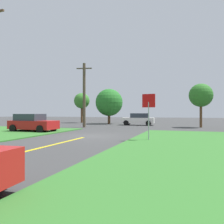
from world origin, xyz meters
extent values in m
plane|color=#3D3D3D|center=(0.00, 0.00, 0.00)|extent=(120.00, 120.00, 0.00)
cube|color=yellow|center=(0.00, -8.00, 0.01)|extent=(0.20, 14.00, 0.01)
cylinder|color=#9EA0A8|center=(4.65, -1.34, 1.21)|extent=(0.07, 0.07, 2.41)
cube|color=red|center=(4.65, -1.34, 2.50)|extent=(0.83, 0.19, 0.84)
cube|color=red|center=(-6.26, 1.70, 0.64)|extent=(4.32, 2.06, 0.76)
cube|color=#2D3842|center=(-6.67, 1.71, 1.32)|extent=(2.40, 1.77, 0.60)
cylinder|color=black|center=(-4.79, 2.61, 0.34)|extent=(0.69, 0.24, 0.68)
cylinder|color=black|center=(-4.84, 0.71, 0.34)|extent=(0.69, 0.24, 0.68)
cylinder|color=black|center=(-7.69, 2.69, 0.34)|extent=(0.69, 0.24, 0.68)
cylinder|color=black|center=(-7.74, 0.80, 0.34)|extent=(0.69, 0.24, 0.68)
cube|color=white|center=(0.54, 14.88, 0.64)|extent=(4.46, 2.12, 0.76)
cube|color=#2D3842|center=(0.79, 14.90, 1.32)|extent=(2.50, 1.76, 0.60)
cylinder|color=black|center=(-0.87, 13.89, 0.34)|extent=(0.69, 0.27, 0.68)
cylinder|color=black|center=(-0.99, 15.67, 0.34)|extent=(0.69, 0.27, 0.68)
cylinder|color=black|center=(2.08, 14.10, 0.34)|extent=(0.69, 0.27, 0.68)
cylinder|color=black|center=(1.95, 15.87, 0.34)|extent=(0.69, 0.27, 0.68)
cylinder|color=brown|center=(-4.51, 8.56, 3.75)|extent=(0.33, 0.33, 7.49)
cube|color=brown|center=(-4.51, 8.56, 6.89)|extent=(1.78, 0.50, 0.12)
cylinder|color=brown|center=(-9.88, 18.87, 1.32)|extent=(0.36, 0.36, 2.64)
sphere|color=#377D2A|center=(-9.88, 18.87, 3.69)|extent=(2.61, 2.61, 2.61)
cylinder|color=brown|center=(8.42, 12.70, 1.33)|extent=(0.29, 0.29, 2.66)
sphere|color=#2E7325|center=(8.42, 12.70, 3.74)|extent=(2.70, 2.70, 2.70)
cylinder|color=brown|center=(-4.37, 16.98, 0.80)|extent=(0.39, 0.39, 1.60)
sphere|color=#267326|center=(-4.37, 16.98, 3.25)|extent=(4.13, 4.13, 4.13)
camera|label=1|loc=(6.93, -15.35, 1.79)|focal=36.16mm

